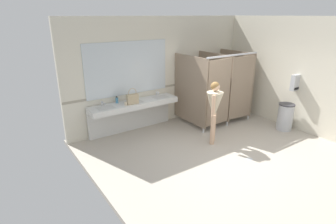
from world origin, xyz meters
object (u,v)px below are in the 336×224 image
at_px(trash_bin, 285,117).
at_px(soap_dispenser, 117,100).
at_px(paper_towel_dispenser_upper, 296,82).
at_px(handbag, 133,99).
at_px(paper_cup, 126,104).
at_px(person_standing, 214,106).

xyz_separation_m(trash_bin, soap_dispenser, (-3.91, 2.31, 0.57)).
xyz_separation_m(paper_towel_dispenser_upper, handbag, (-3.86, 2.00, -0.29)).
bearing_deg(paper_cup, paper_towel_dispenser_upper, -26.35).
height_order(paper_towel_dispenser_upper, person_standing, person_standing).
height_order(trash_bin, soap_dispenser, soap_dispenser).
height_order(paper_towel_dispenser_upper, trash_bin, paper_towel_dispenser_upper).
bearing_deg(person_standing, handbag, 133.48).
distance_m(soap_dispenser, paper_cup, 0.32).
bearing_deg(trash_bin, paper_cup, 152.20).
bearing_deg(soap_dispenser, paper_cup, -70.52).
distance_m(trash_bin, person_standing, 2.34).
height_order(paper_towel_dispenser_upper, soap_dispenser, paper_towel_dispenser_upper).
bearing_deg(paper_towel_dispenser_upper, trash_bin, 179.90).
height_order(trash_bin, handbag, handbag).
height_order(paper_towel_dispenser_upper, handbag, paper_towel_dispenser_upper).
height_order(person_standing, handbag, person_standing).
bearing_deg(paper_towel_dispenser_upper, handbag, 152.57).
distance_m(trash_bin, paper_cup, 4.33).
xyz_separation_m(handbag, paper_cup, (-0.19, 0.00, -0.10)).
bearing_deg(trash_bin, person_standing, 166.82).
bearing_deg(soap_dispenser, paper_towel_dispenser_upper, -29.02).
height_order(handbag, paper_cup, handbag).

